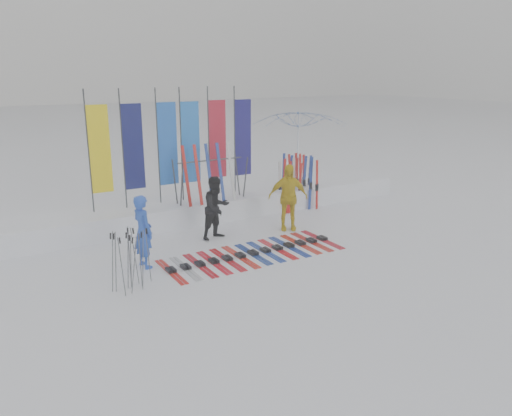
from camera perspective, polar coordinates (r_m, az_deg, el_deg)
ground at (r=11.11m, az=3.37°, el=-7.02°), size 120.00×120.00×0.00m
snow_bank at (r=14.83m, az=-6.62°, el=-0.05°), size 14.00×1.60×0.60m
person_blue at (r=11.25m, az=-12.78°, el=-2.64°), size 0.49×0.66×1.65m
person_black at (r=12.88m, az=-4.54°, el=0.03°), size 0.93×0.81×1.65m
person_yellow at (r=13.58m, az=3.66°, el=1.23°), size 1.15×0.88×1.82m
tent_canopy at (r=17.90m, az=4.98°, el=6.59°), size 3.43×3.49×2.99m
ski_row at (r=11.94m, az=-0.28°, el=-5.16°), size 4.33×1.67×0.07m
pole_cluster at (r=10.23m, az=-14.11°, el=-5.84°), size 0.85×0.62×1.25m
feather_flags at (r=14.39m, az=-9.03°, el=7.30°), size 4.93×0.24×3.20m
ski_rack at (r=14.32m, az=-5.20°, el=3.89°), size 2.04×0.80×1.23m
upright_skis at (r=15.95m, az=4.62°, el=2.96°), size 1.42×1.22×1.69m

